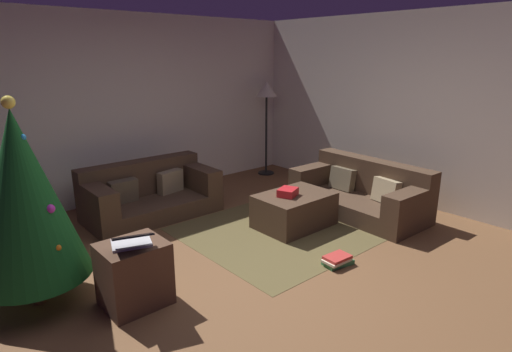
# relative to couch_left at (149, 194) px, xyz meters

# --- Properties ---
(ground_plane) EXTENTS (6.40, 6.40, 0.00)m
(ground_plane) POSITION_rel_couch_left_xyz_m (-0.06, -2.24, -0.27)
(ground_plane) COLOR brown
(rear_partition) EXTENTS (6.40, 0.12, 2.60)m
(rear_partition) POSITION_rel_couch_left_xyz_m (-0.06, 0.90, 1.03)
(rear_partition) COLOR silver
(rear_partition) RESTS_ON ground_plane
(corner_partition) EXTENTS (0.12, 6.40, 2.60)m
(corner_partition) POSITION_rel_couch_left_xyz_m (3.08, -2.24, 1.03)
(corner_partition) COLOR silver
(corner_partition) RESTS_ON ground_plane
(couch_left) EXTENTS (1.67, 0.86, 0.69)m
(couch_left) POSITION_rel_couch_left_xyz_m (0.00, 0.00, 0.00)
(couch_left) COLOR #473323
(couch_left) RESTS_ON ground_plane
(couch_right) EXTENTS (0.91, 1.79, 0.69)m
(couch_right) POSITION_rel_couch_left_xyz_m (2.18, -1.78, -0.01)
(couch_right) COLOR #473323
(couch_right) RESTS_ON ground_plane
(ottoman) EXTENTS (0.91, 0.64, 0.41)m
(ottoman) POSITION_rel_couch_left_xyz_m (1.15, -1.54, -0.07)
(ottoman) COLOR #473323
(ottoman) RESTS_ON ground_plane
(gift_box) EXTENTS (0.29, 0.27, 0.09)m
(gift_box) POSITION_rel_couch_left_xyz_m (1.04, -1.52, 0.18)
(gift_box) COLOR red
(gift_box) RESTS_ON ottoman
(tv_remote) EXTENTS (0.08, 0.17, 0.02)m
(tv_remote) POSITION_rel_couch_left_xyz_m (1.23, -1.38, 0.15)
(tv_remote) COLOR black
(tv_remote) RESTS_ON ottoman
(christmas_tree) EXTENTS (0.91, 0.91, 1.75)m
(christmas_tree) POSITION_rel_couch_left_xyz_m (-1.70, -1.28, 0.68)
(christmas_tree) COLOR brown
(christmas_tree) RESTS_ON ground_plane
(side_table) EXTENTS (0.52, 0.44, 0.55)m
(side_table) POSITION_rel_couch_left_xyz_m (-1.08, -1.84, 0.00)
(side_table) COLOR #4C3323
(side_table) RESTS_ON ground_plane
(laptop) EXTENTS (0.42, 0.48, 0.18)m
(laptop) POSITION_rel_couch_left_xyz_m (-1.10, -1.89, 0.33)
(laptop) COLOR silver
(laptop) RESTS_ON side_table
(book_stack) EXTENTS (0.33, 0.22, 0.10)m
(book_stack) POSITION_rel_couch_left_xyz_m (0.75, -2.53, -0.22)
(book_stack) COLOR #387A47
(book_stack) RESTS_ON ground_plane
(corner_lamp) EXTENTS (0.36, 0.36, 1.59)m
(corner_lamp) POSITION_rel_couch_left_xyz_m (2.49, 0.45, 1.08)
(corner_lamp) COLOR black
(corner_lamp) RESTS_ON ground_plane
(area_rug) EXTENTS (2.60, 2.00, 0.01)m
(area_rug) POSITION_rel_couch_left_xyz_m (1.15, -1.54, -0.27)
(area_rug) COLOR brown
(area_rug) RESTS_ON ground_plane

